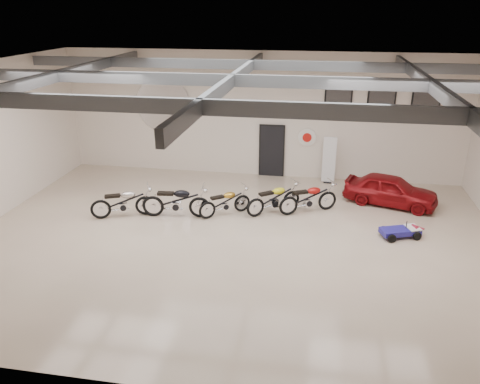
% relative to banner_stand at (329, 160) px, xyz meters
% --- Properties ---
extents(floor, '(16.00, 12.00, 0.01)m').
position_rel_banner_stand_xyz_m(floor, '(-2.81, -5.50, -0.94)').
color(floor, '#C5B197').
rests_on(floor, ground).
extents(ceiling, '(16.00, 12.00, 0.01)m').
position_rel_banner_stand_xyz_m(ceiling, '(-2.81, -5.50, 4.06)').
color(ceiling, gray).
rests_on(ceiling, back_wall).
extents(back_wall, '(16.00, 0.02, 5.00)m').
position_rel_banner_stand_xyz_m(back_wall, '(-2.81, 0.50, 1.56)').
color(back_wall, beige).
rests_on(back_wall, floor).
extents(ceiling_beams, '(15.80, 11.80, 0.32)m').
position_rel_banner_stand_xyz_m(ceiling_beams, '(-2.81, -5.50, 3.81)').
color(ceiling_beams, '#4F5356').
rests_on(ceiling_beams, ceiling).
extents(door, '(0.92, 0.08, 2.10)m').
position_rel_banner_stand_xyz_m(door, '(-2.31, 0.45, 0.11)').
color(door, black).
rests_on(door, back_wall).
extents(logo_plaque, '(2.30, 0.06, 1.16)m').
position_rel_banner_stand_xyz_m(logo_plaque, '(-6.81, 0.45, 1.86)').
color(logo_plaque, silver).
rests_on(logo_plaque, back_wall).
extents(poster_left, '(1.05, 0.08, 1.35)m').
position_rel_banner_stand_xyz_m(poster_left, '(0.19, 0.46, 2.16)').
color(poster_left, black).
rests_on(poster_left, back_wall).
extents(poster_mid, '(1.05, 0.08, 1.35)m').
position_rel_banner_stand_xyz_m(poster_mid, '(1.79, 0.46, 2.16)').
color(poster_mid, black).
rests_on(poster_mid, back_wall).
extents(poster_right, '(1.05, 0.08, 1.35)m').
position_rel_banner_stand_xyz_m(poster_right, '(3.39, 0.46, 2.16)').
color(poster_right, black).
rests_on(poster_right, back_wall).
extents(oil_sign, '(0.72, 0.10, 0.72)m').
position_rel_banner_stand_xyz_m(oil_sign, '(-0.91, 0.45, 0.76)').
color(oil_sign, white).
rests_on(oil_sign, back_wall).
extents(banner_stand, '(0.52, 0.23, 1.88)m').
position_rel_banner_stand_xyz_m(banner_stand, '(0.00, 0.00, 0.00)').
color(banner_stand, white).
rests_on(banner_stand, floor).
extents(motorcycle_silver, '(2.15, 1.39, 1.07)m').
position_rel_banner_stand_xyz_m(motorcycle_silver, '(-6.74, -4.43, -0.40)').
color(motorcycle_silver, silver).
rests_on(motorcycle_silver, floor).
extents(motorcycle_black, '(2.29, 0.94, 1.16)m').
position_rel_banner_stand_xyz_m(motorcycle_black, '(-4.99, -4.14, -0.36)').
color(motorcycle_black, silver).
rests_on(motorcycle_black, floor).
extents(motorcycle_gold, '(1.82, 1.57, 0.96)m').
position_rel_banner_stand_xyz_m(motorcycle_gold, '(-3.43, -3.73, -0.46)').
color(motorcycle_gold, silver).
rests_on(motorcycle_gold, floor).
extents(motorcycle_yellow, '(1.99, 1.73, 1.05)m').
position_rel_banner_stand_xyz_m(motorcycle_yellow, '(-1.83, -3.26, -0.41)').
color(motorcycle_yellow, silver).
rests_on(motorcycle_yellow, floor).
extents(motorcycle_red, '(2.13, 1.53, 1.08)m').
position_rel_banner_stand_xyz_m(motorcycle_red, '(-0.68, -3.04, -0.40)').
color(motorcycle_red, silver).
rests_on(motorcycle_red, floor).
extents(go_kart, '(1.59, 1.12, 0.53)m').
position_rel_banner_stand_xyz_m(go_kart, '(2.28, -4.37, -0.67)').
color(go_kart, navy).
rests_on(go_kart, floor).
extents(vintage_car, '(2.16, 3.43, 1.09)m').
position_rel_banner_stand_xyz_m(vintage_car, '(2.15, -1.85, -0.39)').
color(vintage_car, maroon).
rests_on(vintage_car, floor).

